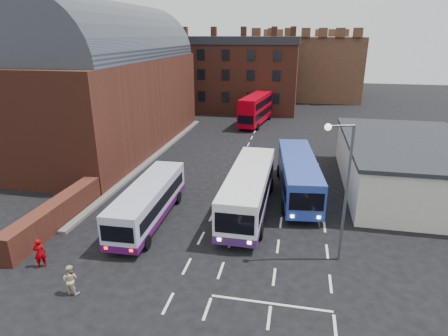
% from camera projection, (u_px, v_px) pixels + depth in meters
% --- Properties ---
extents(ground, '(180.00, 180.00, 0.00)m').
position_uv_depth(ground, '(191.00, 259.00, 22.21)').
color(ground, black).
extents(railway_station, '(12.00, 28.00, 16.00)m').
position_uv_depth(railway_station, '(108.00, 81.00, 41.89)').
color(railway_station, '#602B1E').
rests_on(railway_station, ground).
extents(forecourt_wall, '(1.20, 10.00, 1.80)m').
position_uv_depth(forecourt_wall, '(55.00, 214.00, 25.65)').
color(forecourt_wall, '#602B1E').
rests_on(forecourt_wall, ground).
extents(cream_building, '(10.40, 16.40, 4.25)m').
position_uv_depth(cream_building, '(407.00, 165.00, 31.59)').
color(cream_building, beige).
rests_on(cream_building, ground).
extents(brick_terrace, '(22.00, 10.00, 11.00)m').
position_uv_depth(brick_terrace, '(231.00, 78.00, 63.89)').
color(brick_terrace, brown).
rests_on(brick_terrace, ground).
extents(castle_keep, '(22.00, 22.00, 12.00)m').
position_uv_depth(castle_keep, '(303.00, 66.00, 79.93)').
color(castle_keep, brown).
rests_on(castle_keep, ground).
extents(bus_white_outbound, '(2.77, 10.17, 2.76)m').
position_uv_depth(bus_white_outbound, '(149.00, 200.00, 26.17)').
color(bus_white_outbound, silver).
rests_on(bus_white_outbound, ground).
extents(bus_white_inbound, '(3.05, 11.90, 3.24)m').
position_uv_depth(bus_white_inbound, '(249.00, 188.00, 27.51)').
color(bus_white_inbound, white).
rests_on(bus_white_inbound, ground).
extents(bus_blue, '(3.90, 11.78, 3.15)m').
position_uv_depth(bus_blue, '(298.00, 173.00, 30.46)').
color(bus_blue, '#27409F').
rests_on(bus_blue, ground).
extents(bus_red_double, '(3.95, 10.92, 4.27)m').
position_uv_depth(bus_red_double, '(256.00, 109.00, 54.45)').
color(bus_red_double, '#AD0010').
rests_on(bus_red_double, ground).
extents(street_lamp, '(1.61, 0.71, 8.23)m').
position_uv_depth(street_lamp, '(343.00, 182.00, 20.44)').
color(street_lamp, '#54585D').
rests_on(street_lamp, ground).
extents(pedestrian_red, '(0.77, 0.69, 1.78)m').
position_uv_depth(pedestrian_red, '(40.00, 253.00, 21.16)').
color(pedestrian_red, '#9F0005').
rests_on(pedestrian_red, ground).
extents(pedestrian_beige, '(0.82, 0.65, 1.65)m').
position_uv_depth(pedestrian_beige, '(70.00, 280.00, 18.99)').
color(pedestrian_beige, '#CEBB8B').
rests_on(pedestrian_beige, ground).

